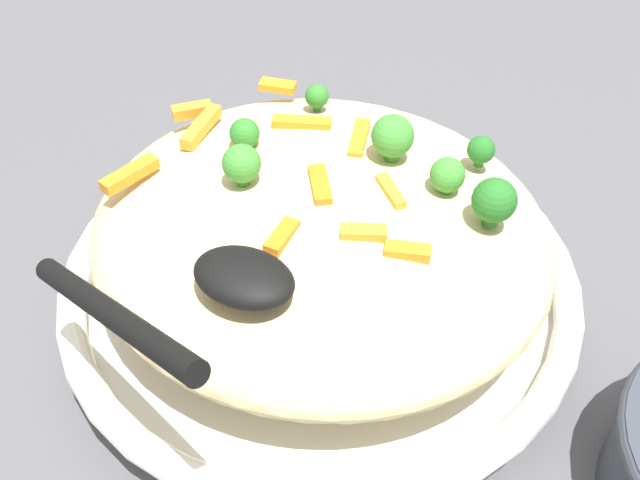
# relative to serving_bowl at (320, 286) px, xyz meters

# --- Properties ---
(ground_plane) EXTENTS (2.40, 2.40, 0.00)m
(ground_plane) POSITION_rel_serving_bowl_xyz_m (0.00, 0.00, -0.02)
(ground_plane) COLOR #4C4C51
(serving_bowl) EXTENTS (0.34, 0.34, 0.04)m
(serving_bowl) POSITION_rel_serving_bowl_xyz_m (0.00, 0.00, 0.00)
(serving_bowl) COLOR white
(serving_bowl) RESTS_ON ground_plane
(pasta_mound) EXTENTS (0.29, 0.27, 0.07)m
(pasta_mound) POSITION_rel_serving_bowl_xyz_m (0.00, 0.00, 0.05)
(pasta_mound) COLOR #DBC689
(pasta_mound) RESTS_ON serving_bowl
(carrot_piece_0) EXTENTS (0.02, 0.04, 0.01)m
(carrot_piece_0) POSITION_rel_serving_bowl_xyz_m (0.00, -0.05, 0.08)
(carrot_piece_0) COLOR orange
(carrot_piece_0) RESTS_ON pasta_mound
(carrot_piece_1) EXTENTS (0.03, 0.02, 0.01)m
(carrot_piece_1) POSITION_rel_serving_bowl_xyz_m (-0.07, 0.02, 0.08)
(carrot_piece_1) COLOR orange
(carrot_piece_1) RESTS_ON pasta_mound
(carrot_piece_2) EXTENTS (0.03, 0.03, 0.01)m
(carrot_piece_2) POSITION_rel_serving_bowl_xyz_m (0.00, -0.00, 0.09)
(carrot_piece_2) COLOR orange
(carrot_piece_2) RESTS_ON pasta_mound
(carrot_piece_3) EXTENTS (0.03, 0.02, 0.01)m
(carrot_piece_3) POSITION_rel_serving_bowl_xyz_m (-0.04, 0.02, 0.08)
(carrot_piece_3) COLOR orange
(carrot_piece_3) RESTS_ON pasta_mound
(carrot_piece_4) EXTENTS (0.02, 0.04, 0.01)m
(carrot_piece_4) POSITION_rel_serving_bowl_xyz_m (0.11, 0.04, 0.08)
(carrot_piece_4) COLOR orange
(carrot_piece_4) RESTS_ON pasta_mound
(carrot_piece_5) EXTENTS (0.03, 0.02, 0.01)m
(carrot_piece_5) POSITION_rel_serving_bowl_xyz_m (-0.04, -0.02, 0.09)
(carrot_piece_5) COLOR orange
(carrot_piece_5) RESTS_ON pasta_mound
(carrot_piece_6) EXTENTS (0.03, 0.02, 0.01)m
(carrot_piece_6) POSITION_rel_serving_bowl_xyz_m (0.11, -0.04, 0.08)
(carrot_piece_6) COLOR orange
(carrot_piece_6) RESTS_ON pasta_mound
(carrot_piece_7) EXTENTS (0.04, 0.02, 0.01)m
(carrot_piece_7) POSITION_rel_serving_bowl_xyz_m (0.04, -0.06, 0.08)
(carrot_piece_7) COLOR orange
(carrot_piece_7) RESTS_ON pasta_mound
(carrot_piece_8) EXTENTS (0.01, 0.04, 0.01)m
(carrot_piece_8) POSITION_rel_serving_bowl_xyz_m (0.10, -0.02, 0.08)
(carrot_piece_8) COLOR orange
(carrot_piece_8) RESTS_ON pasta_mound
(carrot_piece_9) EXTENTS (0.03, 0.02, 0.01)m
(carrot_piece_9) POSITION_rel_serving_bowl_xyz_m (0.08, -0.09, 0.08)
(carrot_piece_9) COLOR orange
(carrot_piece_9) RESTS_ON pasta_mound
(carrot_piece_10) EXTENTS (0.03, 0.01, 0.01)m
(carrot_piece_10) POSITION_rel_serving_bowl_xyz_m (0.01, 0.09, 0.08)
(carrot_piece_10) COLOR orange
(carrot_piece_10) RESTS_ON pasta_mound
(carrot_piece_11) EXTENTS (0.01, 0.03, 0.01)m
(carrot_piece_11) POSITION_rel_serving_bowl_xyz_m (0.00, 0.05, 0.08)
(carrot_piece_11) COLOR orange
(carrot_piece_11) RESTS_ON pasta_mound
(broccoli_floret_0) EXTENTS (0.02, 0.02, 0.03)m
(broccoli_floret_0) POSITION_rel_serving_bowl_xyz_m (0.04, 0.02, 0.10)
(broccoli_floret_0) COLOR #377928
(broccoli_floret_0) RESTS_ON pasta_mound
(broccoli_floret_1) EXTENTS (0.03, 0.03, 0.03)m
(broccoli_floret_1) POSITION_rel_serving_bowl_xyz_m (-0.03, -0.05, 0.10)
(broccoli_floret_1) COLOR #377928
(broccoli_floret_1) RESTS_ON pasta_mound
(broccoli_floret_2) EXTENTS (0.02, 0.02, 0.02)m
(broccoli_floret_2) POSITION_rel_serving_bowl_xyz_m (-0.07, -0.04, 0.09)
(broccoli_floret_2) COLOR #377928
(broccoli_floret_2) RESTS_ON pasta_mound
(broccoli_floret_3) EXTENTS (0.03, 0.03, 0.03)m
(broccoli_floret_3) POSITION_rel_serving_bowl_xyz_m (-0.10, -0.02, 0.09)
(broccoli_floret_3) COLOR #205B1C
(broccoli_floret_3) RESTS_ON pasta_mound
(broccoli_floret_4) EXTENTS (0.02, 0.02, 0.02)m
(broccoli_floret_4) POSITION_rel_serving_bowl_xyz_m (0.06, -0.02, 0.09)
(broccoli_floret_4) COLOR #296820
(broccoli_floret_4) RESTS_ON pasta_mound
(broccoli_floret_5) EXTENTS (0.02, 0.02, 0.02)m
(broccoli_floret_5) POSITION_rel_serving_bowl_xyz_m (-0.07, -0.07, 0.09)
(broccoli_floret_5) COLOR #205B1C
(broccoli_floret_5) RESTS_ON pasta_mound
(broccoli_floret_6) EXTENTS (0.02, 0.02, 0.02)m
(broccoli_floret_6) POSITION_rel_serving_bowl_xyz_m (0.04, -0.08, 0.09)
(broccoli_floret_6) COLOR #296820
(broccoli_floret_6) RESTS_ON pasta_mound
(serving_spoon) EXTENTS (0.14, 0.12, 0.06)m
(serving_spoon) POSITION_rel_serving_bowl_xyz_m (0.01, 0.11, 0.10)
(serving_spoon) COLOR black
(serving_spoon) RESTS_ON pasta_mound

